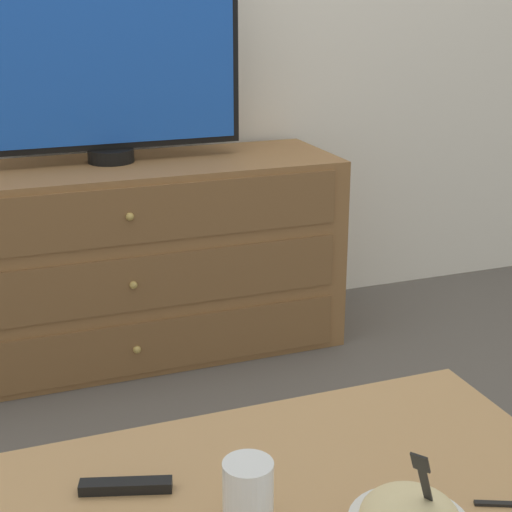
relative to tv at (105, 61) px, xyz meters
The scene contains 5 objects.
ground_plane 0.96m from the tv, 78.34° to the left, with size 12.00×12.00×0.00m, color #56514C.
dresser 0.62m from the tv, 93.90° to the right, with size 1.41×0.45×0.63m.
tv is the anchor object (origin of this frame).
drink_cup 1.59m from the tv, 93.51° to the right, with size 0.07×0.07×0.11m.
remote_control 1.48m from the tv, 100.16° to the right, with size 0.15×0.07×0.02m.
Camera 1 is at (-0.46, -2.61, 1.14)m, focal length 55.00 mm.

